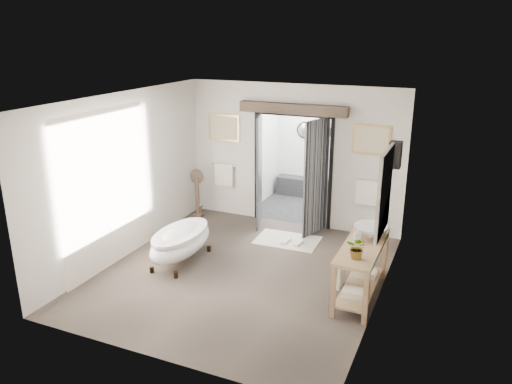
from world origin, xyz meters
TOP-DOWN VIEW (x-y plane):
  - ground_plane at (0.00, 0.00)m, footprint 5.00×5.00m
  - room_shell at (-0.04, -0.13)m, footprint 4.52×5.02m
  - shower_room at (0.00, 3.99)m, footprint 2.22×2.01m
  - back_wall_dressing at (0.00, 2.32)m, footprint 3.82×0.79m
  - clawfoot_tub at (-1.16, -0.03)m, footprint 0.72×1.60m
  - vanity at (1.95, 0.01)m, footprint 0.57×1.60m
  - pedestal_mirror at (-1.98, 1.99)m, footprint 0.32×0.21m
  - rug at (0.24, 1.57)m, footprint 1.23×0.84m
  - slippers at (0.38, 1.45)m, footprint 0.38×0.28m
  - basin at (2.02, 0.40)m, footprint 0.68×0.68m
  - plant at (2.00, -0.47)m, footprint 0.33×0.29m
  - soap_bottle_a at (1.87, 0.13)m, footprint 0.12×0.12m
  - soap_bottle_b at (1.95, 0.66)m, footprint 0.16×0.16m

SIDE VIEW (x-z plane):
  - ground_plane at x=0.00m, z-range 0.00..0.00m
  - rug at x=0.24m, z-range 0.00..0.01m
  - slippers at x=0.38m, z-range 0.01..0.07m
  - clawfoot_tub at x=-1.16m, z-range -0.01..0.77m
  - pedestal_mirror at x=-1.98m, z-range -0.08..1.01m
  - vanity at x=1.95m, z-range 0.08..0.93m
  - shower_room at x=0.00m, z-range -0.35..2.16m
  - basin at x=2.02m, z-range 0.85..1.03m
  - soap_bottle_b at x=1.95m, z-range 0.85..1.03m
  - soap_bottle_a at x=1.87m, z-range 0.85..1.06m
  - plant at x=2.00m, z-range 0.85..1.18m
  - back_wall_dressing at x=0.00m, z-range 0.30..2.82m
  - room_shell at x=-0.04m, z-range 0.40..3.31m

